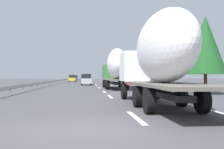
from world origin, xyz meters
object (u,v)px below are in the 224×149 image
at_px(car_black_suv, 85,79).
at_px(road_sign, 121,74).
at_px(car_silver_hatch, 86,80).
at_px(car_yellow_coupe, 72,78).
at_px(car_blue_sedan, 75,78).
at_px(truck_lead, 116,67).
at_px(truck_trailing, 158,56).

relative_size(car_black_suv, road_sign, 1.50).
relative_size(car_silver_hatch, car_yellow_coupe, 1.03).
xyz_separation_m(car_blue_sedan, road_sign, (-52.59, -10.50, 1.04)).
distance_m(car_silver_hatch, car_yellow_coupe, 29.04).
relative_size(car_yellow_coupe, car_blue_sedan, 1.02).
height_order(truck_lead, road_sign, truck_lead).
bearing_deg(truck_trailing, road_sign, -4.82).
height_order(car_silver_hatch, car_yellow_coupe, car_yellow_coupe).
bearing_deg(car_silver_hatch, car_black_suv, 1.08).
relative_size(truck_trailing, car_blue_sedan, 2.84).
relative_size(truck_trailing, car_black_suv, 2.94).
bearing_deg(truck_lead, car_black_suv, 7.15).
bearing_deg(truck_lead, truck_trailing, -180.00).
distance_m(truck_lead, road_sign, 18.14).
xyz_separation_m(car_silver_hatch, car_black_suv, (14.96, 0.28, -0.02)).
bearing_deg(truck_trailing, car_black_suv, 4.39).
height_order(car_silver_hatch, car_blue_sedan, car_blue_sedan).
bearing_deg(car_black_suv, car_blue_sedan, 5.15).
bearing_deg(road_sign, car_silver_hatch, 114.38).
height_order(car_silver_hatch, road_sign, road_sign).
bearing_deg(car_black_suv, car_silver_hatch, -178.92).
relative_size(truck_trailing, car_yellow_coupe, 2.79).
height_order(car_yellow_coupe, road_sign, road_sign).
xyz_separation_m(car_silver_hatch, road_sign, (2.97, -6.56, 1.06)).
distance_m(truck_lead, truck_trailing, 18.89).
relative_size(truck_lead, car_silver_hatch, 2.59).
bearing_deg(car_black_suv, road_sign, -150.27).
height_order(car_yellow_coupe, car_blue_sedan, car_blue_sedan).
xyz_separation_m(truck_lead, car_black_suv, (29.85, 3.74, -1.69)).
distance_m(car_silver_hatch, road_sign, 7.28).
relative_size(car_silver_hatch, car_blue_sedan, 1.05).
bearing_deg(truck_lead, car_blue_sedan, 6.00).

